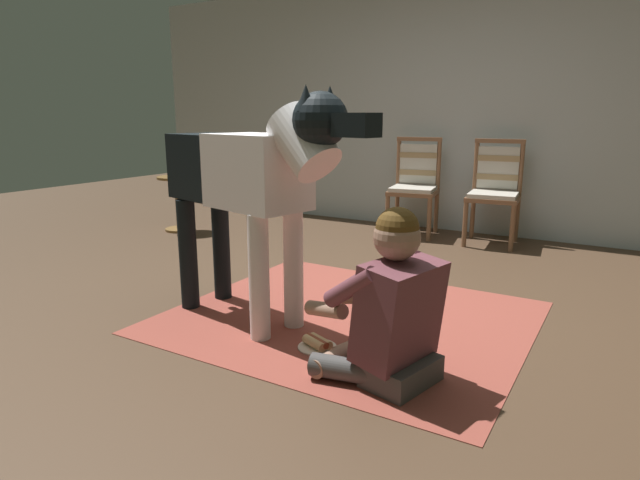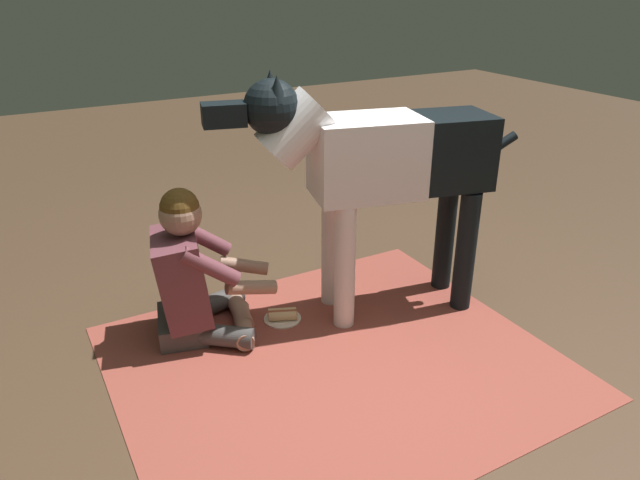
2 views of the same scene
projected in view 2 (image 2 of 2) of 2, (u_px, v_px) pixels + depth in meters
ground_plane at (383, 358)px, 2.96m from camera, size 13.78×13.78×0.00m
area_rug at (335, 361)px, 2.94m from camera, size 2.07×1.81×0.01m
person_sitting_on_floor at (193, 277)px, 3.04m from camera, size 0.67×0.58×0.82m
large_dog at (378, 163)px, 3.06m from camera, size 1.65×0.58×1.34m
hot_dog_on_plate at (282, 316)px, 3.28m from camera, size 0.21×0.21×0.06m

